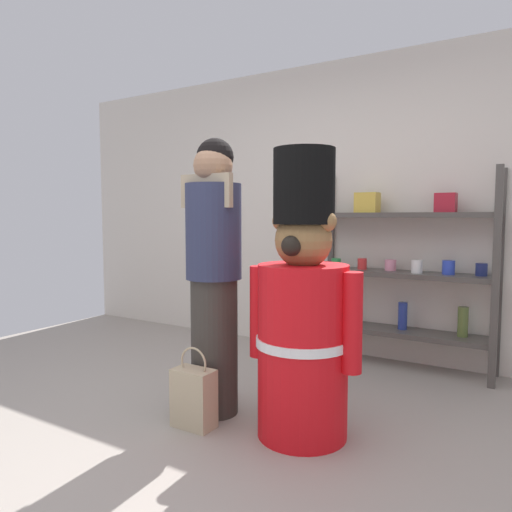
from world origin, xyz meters
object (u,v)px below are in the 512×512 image
Objects in this scene: teddy_bear_guard at (303,317)px; person_shopper at (214,270)px; merchandise_shelf at (403,268)px; shopping_bag at (194,397)px.

teddy_bear_guard is 0.94× the size of person_shopper.
merchandise_shelf is 1.55m from teddy_bear_guard.
teddy_bear_guard reaches higher than merchandise_shelf.
teddy_bear_guard is 0.65m from person_shopper.
merchandise_shelf is at bearing 84.67° from teddy_bear_guard.
merchandise_shelf is 1.00× the size of teddy_bear_guard.
person_shopper reaches higher than shopping_bag.
person_shopper reaches higher than teddy_bear_guard.
shopping_bag is (0.02, -0.23, -0.72)m from person_shopper.
person_shopper is 0.76m from shopping_bag.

